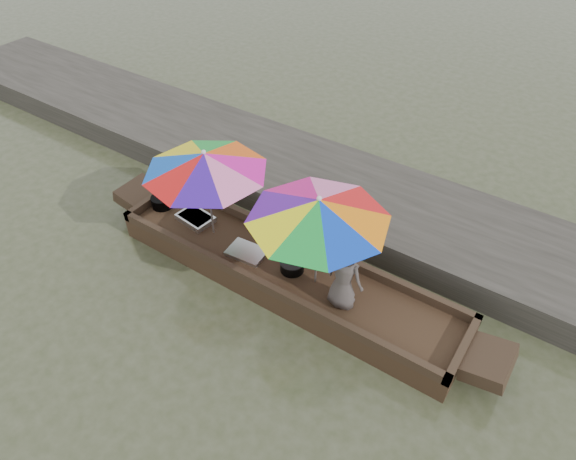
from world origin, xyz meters
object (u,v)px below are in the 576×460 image
Objects in this scene: cooking_pot at (162,201)px; supply_bag at (319,257)px; charcoal_grill at (292,266)px; umbrella_stern at (317,242)px; tray_scallop at (247,252)px; umbrella_bow at (209,194)px; tray_crayfish at (196,218)px; vendor at (344,275)px; boat_hull at (284,274)px.

cooking_pot is 1.29× the size of supply_bag.
cooking_pot is 2.70m from charcoal_grill.
umbrella_stern is (0.14, -0.34, 0.65)m from supply_bag.
tray_scallop is 1.06m from umbrella_bow.
tray_scallop is (1.20, -0.16, -0.01)m from tray_crayfish.
vendor is at bearing -3.32° from umbrella_bow.
tray_scallop is at bearing -171.19° from boat_hull.
vendor reaches higher than cooking_pot.
vendor reaches higher than tray_scallop.
cooking_pot is 0.73m from tray_crayfish.
tray_crayfish is at bearing 172.01° from umbrella_bow.
boat_hull is at bearing -3.85° from vendor.
tray_scallop is 1.40m from umbrella_stern.
vendor is 0.57× the size of umbrella_stern.
charcoal_grill is 0.80m from umbrella_stern.
boat_hull is 1.84m from tray_crayfish.
umbrella_stern is at bearing 0.00° from boat_hull.
tray_scallop is 2.10× the size of supply_bag.
tray_crayfish is (-1.83, 0.06, 0.22)m from boat_hull.
vendor is (0.93, -0.14, 0.47)m from charcoal_grill.
umbrella_stern reaches higher than supply_bag.
cooking_pot is 1.02× the size of charcoal_grill.
vendor reaches higher than tray_crayfish.
umbrella_stern is at bearing -67.20° from supply_bag.
tray_crayfish is at bearing 178.23° from charcoal_grill.
umbrella_stern reaches higher than tray_crayfish.
charcoal_grill is at bearing 0.04° from umbrella_bow.
tray_crayfish is 0.53× the size of vendor.
umbrella_stern is at bearing -11.45° from vendor.
tray_scallop is 1.13m from supply_bag.
cooking_pot is at bearing -174.13° from supply_bag.
umbrella_stern is (0.40, -0.00, 0.69)m from charcoal_grill.
vendor is (3.63, -0.18, 0.46)m from cooking_pot.
charcoal_grill is at bearing -128.03° from supply_bag.
cooking_pot is 1.93m from tray_scallop.
vendor is at bearing -7.59° from boat_hull.
umbrella_stern is at bearing 0.00° from umbrella_bow.
cooking_pot is 0.62× the size of tray_scallop.
charcoal_grill is 0.32× the size of vendor.
boat_hull is 15.49× the size of cooking_pot.
tray_crayfish is at bearing 172.36° from tray_scallop.
cooking_pot is 0.62× the size of tray_crayfish.
umbrella_stern is at bearing -1.50° from tray_crayfish.
vendor reaches higher than charcoal_grill.
supply_bag reaches higher than cooking_pot.
umbrella_bow is 0.96× the size of umbrella_stern.
cooking_pot is 0.19× the size of umbrella_bow.
supply_bag is 0.25× the size of vendor.
cooking_pot reaches higher than boat_hull.
tray_scallop is at bearing -7.44° from umbrella_bow.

